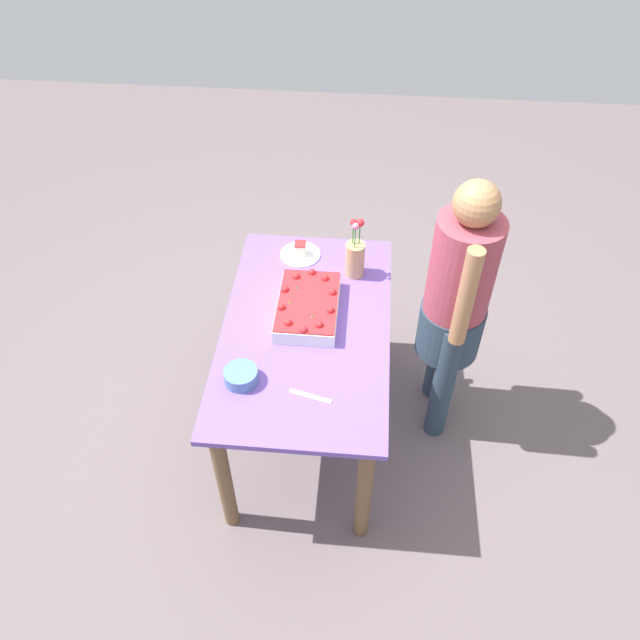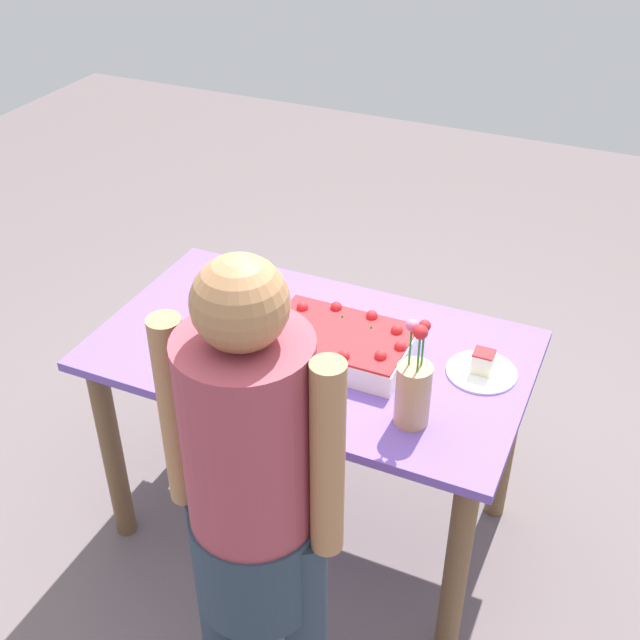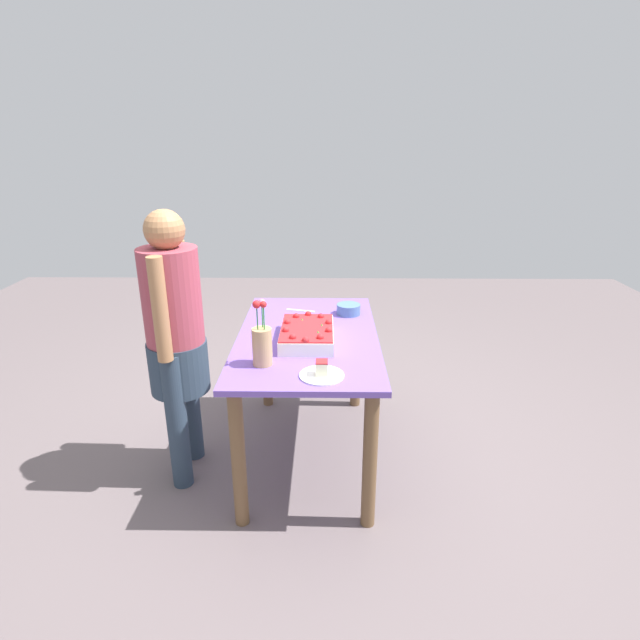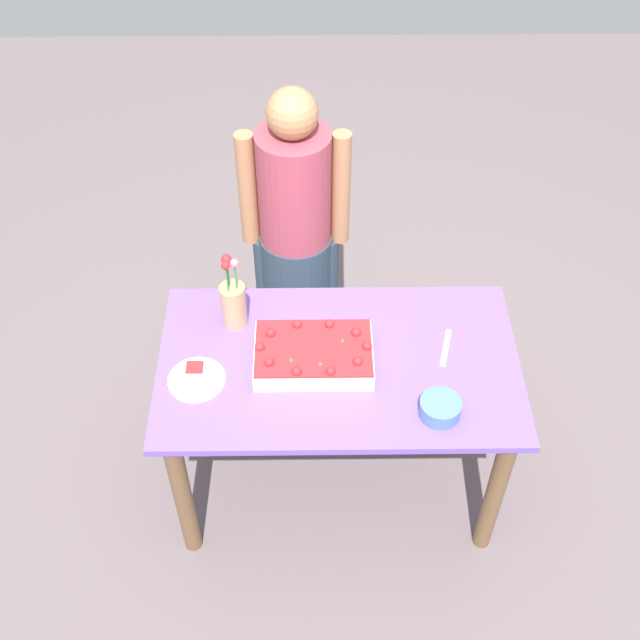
% 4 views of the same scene
% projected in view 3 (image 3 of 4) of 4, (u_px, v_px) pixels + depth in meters
% --- Properties ---
extents(ground_plane, '(8.00, 8.00, 0.00)m').
position_uv_depth(ground_plane, '(309.00, 452.00, 3.05)').
color(ground_plane, '#645759').
extents(dining_table, '(1.33, 0.78, 0.78)m').
position_uv_depth(dining_table, '(308.00, 357.00, 2.83)').
color(dining_table, '#6D4FB0').
rests_on(dining_table, ground_plane).
extents(sheet_cake, '(0.43, 0.28, 0.10)m').
position_uv_depth(sheet_cake, '(308.00, 334.00, 2.68)').
color(sheet_cake, white).
rests_on(sheet_cake, dining_table).
extents(serving_plate_with_slice, '(0.21, 0.21, 0.08)m').
position_uv_depth(serving_plate_with_slice, '(322.00, 372.00, 2.29)').
color(serving_plate_with_slice, white).
rests_on(serving_plate_with_slice, dining_table).
extents(cake_knife, '(0.06, 0.18, 0.00)m').
position_uv_depth(cake_knife, '(300.00, 311.00, 3.16)').
color(cake_knife, silver).
rests_on(cake_knife, dining_table).
extents(flower_vase, '(0.10, 0.10, 0.33)m').
position_uv_depth(flower_vase, '(262.00, 344.00, 2.38)').
color(flower_vase, tan).
rests_on(flower_vase, dining_table).
extents(fruit_bowl, '(0.15, 0.15, 0.06)m').
position_uv_depth(fruit_bowl, '(348.00, 309.00, 3.09)').
color(fruit_bowl, '#4E719D').
rests_on(fruit_bowl, dining_table).
extents(person_standing, '(0.45, 0.31, 1.49)m').
position_uv_depth(person_standing, '(175.00, 332.00, 2.61)').
color(person_standing, '#2A394B').
rests_on(person_standing, ground_plane).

